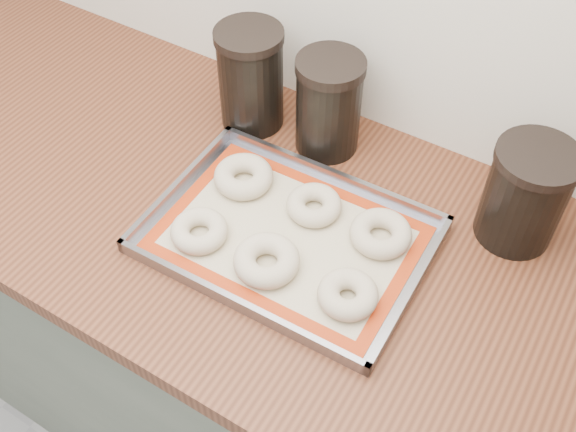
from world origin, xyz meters
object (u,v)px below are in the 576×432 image
Objects in this scene: baking_tray at (288,237)px; canister_left at (251,78)px; bagel_back_mid at (314,205)px; bagel_front_left at (199,231)px; bagel_front_mid at (267,260)px; bagel_back_left at (243,176)px; bagel_back_right at (381,233)px; bagel_front_right at (348,294)px; canister_right at (525,195)px; canister_mid at (329,105)px.

canister_left is at bearing 134.27° from baking_tray.
canister_left is (-0.23, 0.15, 0.08)m from bagel_back_mid.
bagel_back_mid is at bearing 48.08° from bagel_front_left.
bagel_front_mid is at bearing -91.78° from bagel_back_mid.
bagel_back_left is 1.03× the size of bagel_back_right.
bagel_front_right is 0.99× the size of bagel_back_mid.
canister_right is (0.32, 0.21, 0.09)m from baking_tray.
canister_left is (-0.36, 0.29, 0.08)m from bagel_front_right.
bagel_back_right reaches higher than baking_tray.
bagel_back_right reaches higher than bagel_front_left.
bagel_front_mid is at bearing 2.35° from bagel_front_left.
bagel_front_right is (0.14, 0.01, -0.00)m from bagel_front_mid.
bagel_back_left is at bearing -113.10° from canister_mid.
bagel_front_left is 0.27m from bagel_front_right.
canister_left is at bearing 178.83° from canister_right.
bagel_back_right is 0.27m from canister_mid.
bagel_front_left is at bearing -177.65° from bagel_front_mid.
bagel_front_left reaches higher than baking_tray.
bagel_back_right is 0.54× the size of canister_mid.
canister_left reaches higher than canister_right.
canister_right is (0.45, 0.15, 0.07)m from bagel_back_left.
bagel_front_right is (0.15, -0.06, 0.02)m from baking_tray.
canister_left reaches higher than bagel_back_right.
canister_right reaches higher than bagel_front_mid.
bagel_front_mid is 0.19m from bagel_back_left.
bagel_front_mid is 0.20m from bagel_back_right.
bagel_back_left is (-0.13, 0.07, 0.02)m from baking_tray.
bagel_back_mid is 0.28m from canister_left.
baking_tray is 0.15m from bagel_front_left.
bagel_front_mid and bagel_back_left have the same top height.
bagel_back_right is at bearing 30.21° from bagel_front_left.
canister_mid reaches higher than canister_right.
bagel_front_right is 0.92× the size of bagel_back_right.
canister_left reaches higher than baking_tray.
bagel_front_right reaches higher than bagel_front_left.
bagel_back_left is at bearing -176.96° from bagel_back_mid.
bagel_front_left is at bearing -148.98° from baking_tray.
canister_right is (0.31, 0.29, 0.07)m from bagel_front_mid.
bagel_back_left is 1.12× the size of bagel_back_mid.
bagel_front_right reaches higher than baking_tray.
bagel_front_right is at bearing -85.47° from bagel_back_right.
canister_left reaches higher than bagel_back_left.
canister_right is at bearing -1.17° from canister_left.
bagel_back_left reaches higher than bagel_front_right.
baking_tray is 4.90× the size of bagel_front_right.
bagel_back_left is at bearing 153.68° from baking_tray.
bagel_front_mid is at bearing -175.83° from bagel_front_right.
bagel_back_left is 0.27m from bagel_back_right.
canister_mid is at bearing 139.95° from bagel_back_right.
canister_mid is at bearing 66.90° from bagel_back_left.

